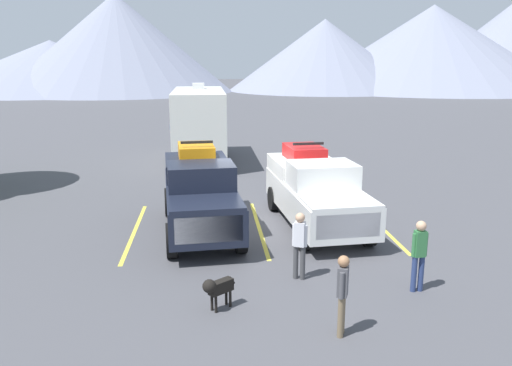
{
  "coord_description": "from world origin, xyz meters",
  "views": [
    {
      "loc": [
        -1.52,
        -16.04,
        5.16
      ],
      "look_at": [
        0.0,
        0.21,
        1.2
      ],
      "focal_mm": 36.09,
      "sensor_mm": 36.0,
      "label": 1
    }
  ],
  "objects_px": {
    "pickup_truck_b": "(315,189)",
    "person_a": "(419,251)",
    "camper_trailer_a": "(199,122)",
    "dog": "(216,288)",
    "pickup_truck_a": "(200,191)",
    "person_c": "(342,290)",
    "person_b": "(300,241)"
  },
  "relations": [
    {
      "from": "camper_trailer_a",
      "to": "person_a",
      "type": "height_order",
      "value": "camper_trailer_a"
    },
    {
      "from": "pickup_truck_b",
      "to": "person_a",
      "type": "xyz_separation_m",
      "value": [
        1.34,
        -5.03,
        -0.19
      ]
    },
    {
      "from": "person_a",
      "to": "person_c",
      "type": "bearing_deg",
      "value": -142.0
    },
    {
      "from": "pickup_truck_b",
      "to": "dog",
      "type": "bearing_deg",
      "value": -120.1
    },
    {
      "from": "pickup_truck_a",
      "to": "dog",
      "type": "distance_m",
      "value": 5.37
    },
    {
      "from": "dog",
      "to": "camper_trailer_a",
      "type": "bearing_deg",
      "value": 91.94
    },
    {
      "from": "camper_trailer_a",
      "to": "person_a",
      "type": "distance_m",
      "value": 16.47
    },
    {
      "from": "person_a",
      "to": "person_c",
      "type": "xyz_separation_m",
      "value": [
        -2.2,
        -1.72,
        -0.03
      ]
    },
    {
      "from": "person_b",
      "to": "person_c",
      "type": "relative_size",
      "value": 1.02
    },
    {
      "from": "camper_trailer_a",
      "to": "person_b",
      "type": "distance_m",
      "value": 14.97
    },
    {
      "from": "pickup_truck_b",
      "to": "camper_trailer_a",
      "type": "bearing_deg",
      "value": 109.53
    },
    {
      "from": "pickup_truck_a",
      "to": "camper_trailer_a",
      "type": "xyz_separation_m",
      "value": [
        -0.15,
        10.83,
        0.84
      ]
    },
    {
      "from": "person_b",
      "to": "dog",
      "type": "distance_m",
      "value": 2.49
    },
    {
      "from": "camper_trailer_a",
      "to": "dog",
      "type": "bearing_deg",
      "value": -88.06
    },
    {
      "from": "pickup_truck_a",
      "to": "person_a",
      "type": "distance_m",
      "value": 6.89
    },
    {
      "from": "pickup_truck_b",
      "to": "person_a",
      "type": "relative_size",
      "value": 3.51
    },
    {
      "from": "pickup_truck_b",
      "to": "dog",
      "type": "xyz_separation_m",
      "value": [
        -3.21,
        -5.54,
        -0.64
      ]
    },
    {
      "from": "camper_trailer_a",
      "to": "person_b",
      "type": "xyz_separation_m",
      "value": [
        2.55,
        -14.71,
        -1.12
      ]
    },
    {
      "from": "pickup_truck_a",
      "to": "pickup_truck_b",
      "type": "xyz_separation_m",
      "value": [
        3.6,
        0.23,
        -0.08
      ]
    },
    {
      "from": "pickup_truck_a",
      "to": "person_c",
      "type": "distance_m",
      "value": 7.08
    },
    {
      "from": "pickup_truck_a",
      "to": "dog",
      "type": "xyz_separation_m",
      "value": [
        0.39,
        -5.3,
        -0.72
      ]
    },
    {
      "from": "pickup_truck_b",
      "to": "person_b",
      "type": "relative_size",
      "value": 3.55
    },
    {
      "from": "person_b",
      "to": "dog",
      "type": "xyz_separation_m",
      "value": [
        -2.0,
        -1.42,
        -0.44
      ]
    },
    {
      "from": "person_b",
      "to": "pickup_truck_b",
      "type": "bearing_deg",
      "value": 73.64
    },
    {
      "from": "dog",
      "to": "person_a",
      "type": "bearing_deg",
      "value": 6.34
    },
    {
      "from": "pickup_truck_a",
      "to": "dog",
      "type": "height_order",
      "value": "pickup_truck_a"
    },
    {
      "from": "person_b",
      "to": "camper_trailer_a",
      "type": "bearing_deg",
      "value": 99.82
    },
    {
      "from": "pickup_truck_b",
      "to": "person_b",
      "type": "bearing_deg",
      "value": -106.36
    },
    {
      "from": "person_c",
      "to": "person_b",
      "type": "bearing_deg",
      "value": 97.53
    },
    {
      "from": "pickup_truck_b",
      "to": "person_b",
      "type": "xyz_separation_m",
      "value": [
        -1.21,
        -4.12,
        -0.2
      ]
    },
    {
      "from": "person_a",
      "to": "person_b",
      "type": "relative_size",
      "value": 1.01
    },
    {
      "from": "pickup_truck_b",
      "to": "person_a",
      "type": "bearing_deg",
      "value": -75.09
    }
  ]
}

